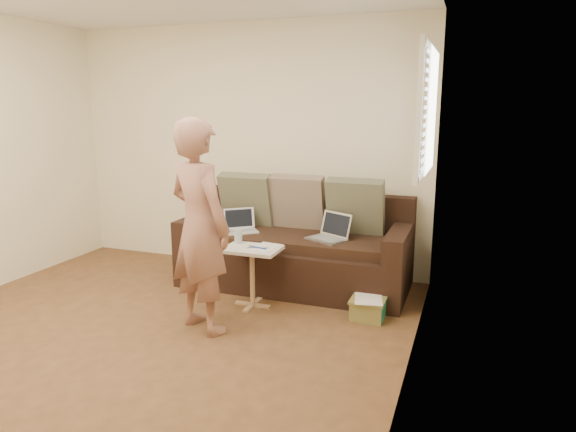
% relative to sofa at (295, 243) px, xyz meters
% --- Properties ---
extents(floor, '(4.50, 4.50, 0.00)m').
position_rel_sofa_xyz_m(floor, '(-0.74, -1.77, -0.42)').
color(floor, '#51361E').
rests_on(floor, ground).
extents(wall_back, '(4.00, 0.00, 4.00)m').
position_rel_sofa_xyz_m(wall_back, '(-0.74, 0.48, 0.87)').
color(wall_back, '#F2E8BD').
rests_on(wall_back, ground).
extents(wall_right, '(0.00, 4.50, 4.50)m').
position_rel_sofa_xyz_m(wall_right, '(1.26, -1.77, 0.87)').
color(wall_right, '#F2E8BD').
rests_on(wall_right, ground).
extents(window_blinds, '(0.12, 0.88, 1.08)m').
position_rel_sofa_xyz_m(window_blinds, '(1.21, -0.27, 1.28)').
color(window_blinds, white).
rests_on(window_blinds, wall_right).
extents(sofa, '(2.20, 0.95, 0.85)m').
position_rel_sofa_xyz_m(sofa, '(0.00, 0.00, 0.00)').
color(sofa, black).
rests_on(sofa, ground).
extents(pillow_left, '(0.55, 0.29, 0.57)m').
position_rel_sofa_xyz_m(pillow_left, '(-0.60, 0.20, 0.37)').
color(pillow_left, '#4F543E').
rests_on(pillow_left, sofa).
extents(pillow_mid, '(0.55, 0.27, 0.57)m').
position_rel_sofa_xyz_m(pillow_mid, '(-0.05, 0.24, 0.37)').
color(pillow_mid, '#796557').
rests_on(pillow_mid, sofa).
extents(pillow_right, '(0.55, 0.28, 0.57)m').
position_rel_sofa_xyz_m(pillow_right, '(0.55, 0.20, 0.37)').
color(pillow_right, '#4F543E').
rests_on(pillow_right, sofa).
extents(laptop_silver, '(0.43, 0.39, 0.23)m').
position_rel_sofa_xyz_m(laptop_silver, '(0.35, -0.13, 0.10)').
color(laptop_silver, '#B7BABC').
rests_on(laptop_silver, sofa).
extents(laptop_white, '(0.38, 0.37, 0.23)m').
position_rel_sofa_xyz_m(laptop_white, '(-0.53, -0.11, 0.10)').
color(laptop_white, white).
rests_on(laptop_white, sofa).
extents(person, '(0.72, 0.62, 1.67)m').
position_rel_sofa_xyz_m(person, '(-0.35, -1.22, 0.41)').
color(person, '#A05F57').
rests_on(person, ground).
extents(side_table, '(0.49, 0.34, 0.54)m').
position_rel_sofa_xyz_m(side_table, '(-0.17, -0.65, -0.16)').
color(side_table, silver).
rests_on(side_table, ground).
extents(drinking_glass, '(0.07, 0.07, 0.12)m').
position_rel_sofa_xyz_m(drinking_glass, '(-0.35, -0.55, 0.17)').
color(drinking_glass, silver).
rests_on(drinking_glass, side_table).
extents(scissors, '(0.18, 0.10, 0.02)m').
position_rel_sofa_xyz_m(scissors, '(-0.11, -0.66, 0.12)').
color(scissors, silver).
rests_on(scissors, side_table).
extents(paper_on_table, '(0.25, 0.33, 0.00)m').
position_rel_sofa_xyz_m(paper_on_table, '(-0.06, -0.61, 0.11)').
color(paper_on_table, white).
rests_on(paper_on_table, side_table).
extents(striped_box, '(0.29, 0.29, 0.18)m').
position_rel_sofa_xyz_m(striped_box, '(0.85, -0.58, -0.33)').
color(striped_box, orange).
rests_on(striped_box, ground).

